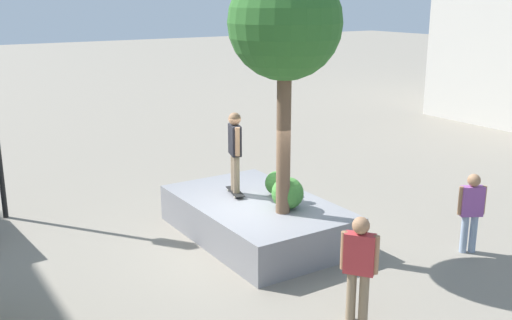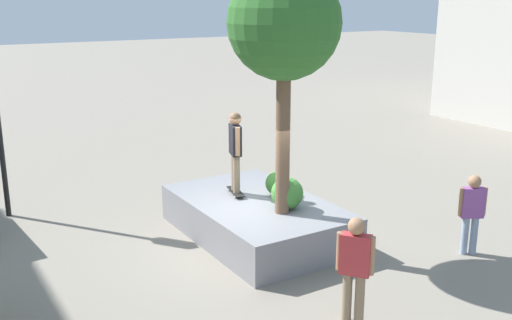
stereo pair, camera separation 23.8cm
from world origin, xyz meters
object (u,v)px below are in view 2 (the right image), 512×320
Objects in this scene: skateboard at (236,192)px; skateboarder at (235,146)px; bystander_watching at (472,209)px; planter_ledge at (256,218)px; plaza_tree at (284,26)px; pedestrian_crossing at (355,263)px.

skateboard is 1.03m from skateboarder.
skateboarder is at bearing 42.35° from bystander_watching.
planter_ledge is 4.16m from plaza_tree.
planter_ledge is 4.38m from bystander_watching.
bystander_watching is at bearing -133.64° from planter_ledge.
planter_ledge is at bearing -166.54° from skateboarder.
plaza_tree is 2.92× the size of bystander_watching.
skateboard is 0.50× the size of bystander_watching.
plaza_tree reaches higher than bystander_watching.
skateboarder is at bearing -5.19° from pedestrian_crossing.
plaza_tree is at bearing 55.16° from bystander_watching.
planter_ledge is at bearing -8.18° from pedestrian_crossing.
planter_ledge is at bearing 46.36° from bystander_watching.
pedestrian_crossing reaches higher than bystander_watching.
skateboarder is at bearing 8.75° from plaza_tree.
plaza_tree reaches higher than skateboarder.
bystander_watching is (-3.61, -3.29, 0.09)m from skateboard.
plaza_tree is at bearing -174.64° from planter_ledge.
plaza_tree is 3.91m from skateboard.
plaza_tree is 5.79× the size of skateboard.
plaza_tree is at bearing -171.25° from skateboarder.
skateboarder is at bearing 0.00° from skateboard.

